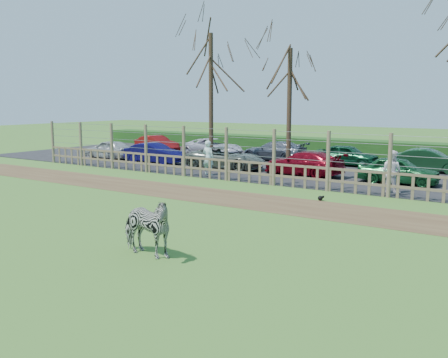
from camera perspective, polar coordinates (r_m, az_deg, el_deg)
The scene contains 21 objects.
ground at distance 15.67m, azimuth -8.14°, elevation -4.85°, with size 120.00×120.00×0.00m, color #72A541.
dirt_strip at distance 19.19m, azimuth 0.80°, elevation -2.20°, with size 34.00×2.80×0.01m, color brown.
asphalt at distance 28.02m, azimuth 11.90°, elevation 1.18°, with size 44.00×13.00×0.04m, color #232326.
hedge at distance 34.53m, azimuth 16.23°, elevation 3.33°, with size 46.00×2.00×1.10m, color #1E4716.
fence at distance 22.05m, azimuth 5.72°, elevation 1.32°, with size 30.16×0.16×2.50m.
tree_left at distance 29.15m, azimuth -1.51°, elevation 12.68°, with size 4.80×4.80×7.88m.
tree_mid at distance 27.69m, azimuth 7.53°, elevation 11.26°, with size 4.80×4.80×6.83m.
zebra at distance 12.12m, azimuth -9.01°, elevation -5.41°, with size 0.79×1.73×1.47m, color gray.
visitor_a at distance 24.83m, azimuth -1.81°, elevation 2.44°, with size 0.63×0.41×1.72m, color silver.
visitor_b at distance 21.03m, azimuth 18.58°, elevation 0.80°, with size 0.84×0.65×1.72m, color white.
crow at distance 19.06m, azimuth 10.98°, elevation -2.15°, with size 0.25×0.19×0.21m.
car_0 at distance 32.69m, azimuth -12.97°, elevation 3.32°, with size 1.42×3.52×1.20m, color beige.
car_1 at distance 29.78m, azimuth -7.96°, elevation 2.94°, with size 1.27×3.64×1.20m, color #110D53.
car_2 at distance 27.03m, azimuth 0.16°, elevation 2.42°, with size 1.99×4.32×1.20m, color #5F675B.
car_3 at distance 25.08m, azimuth 9.09°, elevation 1.79°, with size 1.68×4.13×1.20m, color maroon.
car_4 at distance 23.55m, azimuth 19.31°, elevation 0.94°, with size 1.42×3.52×1.20m, color #18572B.
car_7 at distance 36.20m, azimuth -7.69°, elevation 4.00°, with size 1.27×3.64×1.20m, color maroon.
car_8 at distance 33.17m, azimuth -1.25°, elevation 3.63°, with size 1.99×4.32×1.20m, color silver.
car_9 at distance 31.05m, azimuth 5.76°, elevation 3.22°, with size 1.68×4.13×1.20m, color slate.
car_10 at distance 29.32m, azimuth 13.93°, elevation 2.67°, with size 1.42×3.52×1.20m, color #0E4125.
car_11 at distance 28.00m, azimuth 22.38°, elevation 1.97°, with size 1.27×3.64×1.20m, color #194325.
Camera 1 is at (10.15, -11.36, 3.71)m, focal length 40.00 mm.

